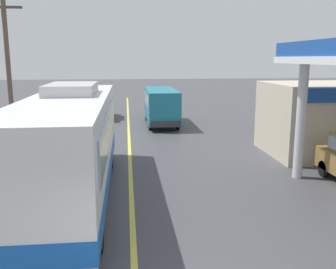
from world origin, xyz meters
The scene contains 6 objects.
ground centered at (0.00, 20.00, 0.00)m, with size 120.00×120.00×0.00m, color #424247.
lane_divider_stripe centered at (0.00, 15.00, 0.00)m, with size 0.16×50.00×0.01m, color #D8CC4C.
coach_bus_main centered at (-1.97, 7.87, 1.72)m, with size 2.60×11.04×3.69m.
minibus_opposing_lane centered at (2.27, 21.45, 1.47)m, with size 2.04×6.13×2.44m.
car_trailing_behind_bus centered at (-2.04, 24.86, 1.01)m, with size 1.70×4.20×1.82m.
utility_pole_roadside centered at (-6.07, 15.91, 3.99)m, with size 1.80×0.24×7.63m.
Camera 1 is at (-0.09, -4.57, 4.55)m, focal length 40.69 mm.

